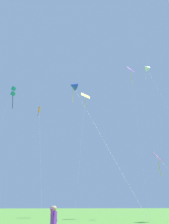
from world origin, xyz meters
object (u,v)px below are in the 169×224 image
Objects in this scene: kite_yellow_diamond at (85,100)px; kite_teal_box at (13,92)px; kite_purple_streamer at (131,75)px; person_in_red_shirt at (52,214)px; kite_pink_low at (159,161)px; person_foreground_watcher at (54,222)px; kite_orange_box at (39,110)px; kite_white_distant at (146,68)px; kite_blue_delta at (73,86)px.

kite_yellow_diamond reaches higher than kite_teal_box.
kite_purple_streamer reaches higher than person_in_red_shirt.
kite_yellow_diamond reaches higher than person_in_red_shirt.
kite_yellow_diamond is at bearing 116.88° from kite_pink_low.
kite_yellow_diamond is 27.75m from person_in_red_shirt.
kite_pink_low reaches higher than person_foreground_watcher.
kite_orange_box reaches higher than person_in_red_shirt.
kite_teal_box is at bearing 171.40° from kite_white_distant.
kite_orange_box is (-8.79, 8.50, 0.55)m from kite_yellow_diamond.
kite_blue_delta is (-4.15, -13.84, -4.93)m from kite_yellow_diamond.
person_in_red_shirt is (-14.40, -13.96, -23.69)m from kite_purple_streamer.
kite_yellow_diamond reaches higher than kite_pink_low.
kite_white_distant is at bearing 27.16° from kite_blue_delta.
kite_orange_box is at bearing 93.08° from person_foreground_watcher.
kite_blue_delta is at bearing 79.82° from person_foreground_watcher.
kite_teal_box is 0.77× the size of kite_purple_streamer.
kite_purple_streamer is at bearing -3.95° from kite_teal_box.
kite_teal_box reaches higher than kite_pink_low.
kite_yellow_diamond is 13.83× the size of person_foreground_watcher.
kite_pink_low is 0.57× the size of kite_blue_delta.
kite_teal_box reaches higher than person_in_red_shirt.
kite_pink_low is 0.35× the size of kite_purple_streamer.
kite_blue_delta is at bearing -50.55° from kite_teal_box.
kite_orange_box is 42.37m from person_foreground_watcher.
kite_white_distant reaches higher than person_foreground_watcher.
kite_blue_delta is (-14.40, -7.39, -9.28)m from kite_white_distant.
kite_white_distant is at bearing 35.68° from person_in_red_shirt.
kite_yellow_diamond is 13.51m from kite_teal_box.
kite_pink_low is 0.42× the size of kite_yellow_diamond.
person_foreground_watcher is (-6.80, -28.58, -19.84)m from kite_yellow_diamond.
kite_pink_low is 0.45× the size of kite_teal_box.
kite_orange_box is 1.35× the size of kite_blue_delta.
kite_yellow_diamond is at bearing 76.62° from person_foreground_watcher.
kite_white_distant is (3.48, 6.90, 18.35)m from kite_pink_low.
kite_orange_box is 33.80m from person_in_red_shirt.
kite_purple_streamer is 16.44× the size of person_foreground_watcher.
kite_orange_box is (4.35, 11.41, 1.65)m from kite_teal_box.
person_in_red_shirt is at bearing -135.90° from kite_purple_streamer.
kite_pink_low is at bearing -27.66° from kite_teal_box.
kite_yellow_diamond is 0.84× the size of kite_purple_streamer.
kite_purple_streamer is 16.46× the size of person_in_red_shirt.
kite_purple_streamer is (1.33, 8.97, 17.84)m from kite_pink_low.
kite_yellow_diamond is 1.09× the size of kite_teal_box.
kite_teal_box is (-13.14, -2.92, -1.10)m from kite_yellow_diamond.
kite_orange_box is 0.86× the size of kite_white_distant.
kite_teal_box reaches higher than kite_blue_delta.
person_in_red_shirt is (-16.56, -11.89, -24.20)m from kite_white_distant.
kite_white_distant is 31.64m from person_in_red_shirt.
kite_purple_streamer reaches higher than kite_blue_delta.
kite_orange_box reaches higher than kite_pink_low.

